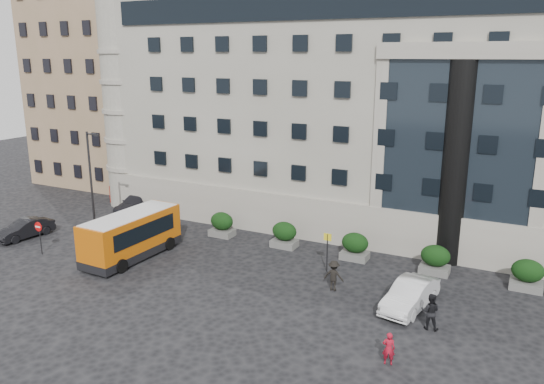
% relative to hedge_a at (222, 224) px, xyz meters
% --- Properties ---
extents(ground, '(120.00, 120.00, 0.00)m').
position_rel_hedge_a_xyz_m(ground, '(4.00, -7.80, -0.93)').
color(ground, black).
rests_on(ground, ground).
extents(civic_building, '(44.00, 24.00, 18.00)m').
position_rel_hedge_a_xyz_m(civic_building, '(10.00, 14.20, 8.07)').
color(civic_building, gray).
rests_on(civic_building, ground).
extents(entrance_column, '(1.80, 1.80, 13.00)m').
position_rel_hedge_a_xyz_m(entrance_column, '(16.00, 2.50, 5.57)').
color(entrance_column, black).
rests_on(entrance_column, ground).
extents(apartment_near, '(14.00, 14.00, 20.00)m').
position_rel_hedge_a_xyz_m(apartment_near, '(-20.00, 12.20, 9.07)').
color(apartment_near, '#8A7050').
rests_on(apartment_near, ground).
extents(apartment_far, '(13.00, 13.00, 22.00)m').
position_rel_hedge_a_xyz_m(apartment_far, '(-23.00, 30.20, 10.07)').
color(apartment_far, brown).
rests_on(apartment_far, ground).
extents(hedge_a, '(1.80, 1.26, 1.84)m').
position_rel_hedge_a_xyz_m(hedge_a, '(0.00, 0.00, 0.00)').
color(hedge_a, '#5F5F5C').
rests_on(hedge_a, ground).
extents(hedge_b, '(1.80, 1.26, 1.84)m').
position_rel_hedge_a_xyz_m(hedge_b, '(5.20, 0.00, 0.00)').
color(hedge_b, '#5F5F5C').
rests_on(hedge_b, ground).
extents(hedge_c, '(1.80, 1.26, 1.84)m').
position_rel_hedge_a_xyz_m(hedge_c, '(10.40, 0.00, 0.00)').
color(hedge_c, '#5F5F5C').
rests_on(hedge_c, ground).
extents(hedge_d, '(1.80, 1.26, 1.84)m').
position_rel_hedge_a_xyz_m(hedge_d, '(15.60, 0.00, 0.00)').
color(hedge_d, '#5F5F5C').
rests_on(hedge_d, ground).
extents(hedge_e, '(1.80, 1.26, 1.84)m').
position_rel_hedge_a_xyz_m(hedge_e, '(20.80, 0.00, 0.00)').
color(hedge_e, '#5F5F5C').
rests_on(hedge_e, ground).
extents(street_lamp, '(1.16, 0.18, 8.00)m').
position_rel_hedge_a_xyz_m(street_lamp, '(-7.94, -4.80, 3.44)').
color(street_lamp, '#262628').
rests_on(street_lamp, ground).
extents(bus_stop_sign, '(0.50, 0.08, 2.52)m').
position_rel_hedge_a_xyz_m(bus_stop_sign, '(9.50, -2.80, 0.80)').
color(bus_stop_sign, '#262628').
rests_on(bus_stop_sign, ground).
extents(no_entry_sign, '(0.64, 0.16, 2.32)m').
position_rel_hedge_a_xyz_m(no_entry_sign, '(-9.00, -8.84, 0.72)').
color(no_entry_sign, '#262628').
rests_on(no_entry_sign, ground).
extents(minibus, '(2.96, 7.36, 3.04)m').
position_rel_hedge_a_xyz_m(minibus, '(-3.06, -6.42, 0.74)').
color(minibus, '#BE5608').
rests_on(minibus, ground).
extents(red_truck, '(2.37, 4.75, 2.51)m').
position_rel_hedge_a_xyz_m(red_truck, '(-12.42, 5.01, 0.36)').
color(red_truck, maroon).
rests_on(red_truck, ground).
extents(parked_car_b, '(1.98, 4.35, 1.39)m').
position_rel_hedge_a_xyz_m(parked_car_b, '(-12.89, -6.96, -0.24)').
color(parked_car_b, black).
rests_on(parked_car_b, ground).
extents(parked_car_c, '(2.88, 5.45, 1.51)m').
position_rel_hedge_a_xyz_m(parked_car_c, '(-10.03, 2.11, -0.18)').
color(parked_car_c, black).
rests_on(parked_car_c, ground).
extents(parked_car_d, '(2.42, 4.59, 1.23)m').
position_rel_hedge_a_xyz_m(parked_car_d, '(-10.43, 8.20, -0.31)').
color(parked_car_d, black).
rests_on(parked_car_d, ground).
extents(white_taxi, '(2.43, 4.90, 1.54)m').
position_rel_hedge_a_xyz_m(white_taxi, '(15.28, -5.44, -0.16)').
color(white_taxi, silver).
rests_on(white_taxi, ground).
extents(pedestrian_a, '(0.63, 0.50, 1.53)m').
position_rel_hedge_a_xyz_m(pedestrian_a, '(15.64, -11.22, -0.16)').
color(pedestrian_a, '#A61023').
rests_on(pedestrian_a, ground).
extents(pedestrian_b, '(0.98, 0.79, 1.89)m').
position_rel_hedge_a_xyz_m(pedestrian_b, '(16.66, -7.22, 0.01)').
color(pedestrian_b, black).
rests_on(pedestrian_b, ground).
extents(pedestrian_c, '(1.20, 0.72, 1.81)m').
position_rel_hedge_a_xyz_m(pedestrian_c, '(10.82, -5.15, -0.02)').
color(pedestrian_c, black).
rests_on(pedestrian_c, ground).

